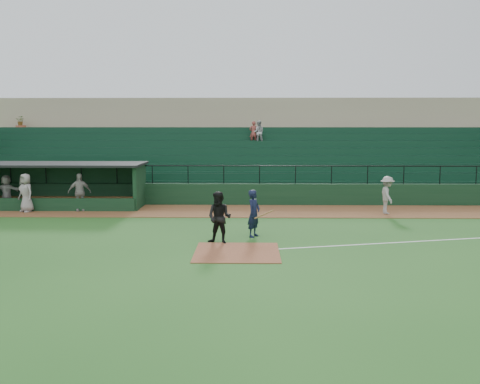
{
  "coord_description": "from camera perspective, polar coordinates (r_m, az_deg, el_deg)",
  "views": [
    {
      "loc": [
        0.44,
        -19.54,
        4.56
      ],
      "look_at": [
        0.0,
        5.0,
        1.4
      ],
      "focal_mm": 40.13,
      "sensor_mm": 36.0,
      "label": 1
    }
  ],
  "objects": [
    {
      "name": "dugout",
      "position": [
        31.0,
        -18.17,
        0.99
      ],
      "size": [
        8.9,
        3.2,
        2.42
      ],
      "color": "black",
      "rests_on": "ground"
    },
    {
      "name": "home_plate_dirt",
      "position": [
        19.1,
        -0.32,
        -6.43
      ],
      "size": [
        3.0,
        3.0,
        0.03
      ],
      "primitive_type": "cube",
      "color": "brown",
      "rests_on": "ground"
    },
    {
      "name": "warning_track",
      "position": [
        27.92,
        0.11,
        -2.03
      ],
      "size": [
        40.0,
        4.0,
        0.03
      ],
      "primitive_type": "cube",
      "color": "brown",
      "rests_on": "ground"
    },
    {
      "name": "runner",
      "position": [
        27.85,
        15.38,
        -0.32
      ],
      "size": [
        0.73,
        1.24,
        1.9
      ],
      "primitive_type": "imported",
      "rotation": [
        0.0,
        0.0,
        1.6
      ],
      "color": "gray",
      "rests_on": "warning_track"
    },
    {
      "name": "foul_line",
      "position": [
        22.54,
        20.67,
        -4.8
      ],
      "size": [
        17.49,
        4.44,
        0.01
      ],
      "primitive_type": "cube",
      "rotation": [
        0.0,
        0.0,
        0.24
      ],
      "color": "white",
      "rests_on": "ground"
    },
    {
      "name": "ground",
      "position": [
        20.07,
        -0.26,
        -5.8
      ],
      "size": [
        90.0,
        90.0,
        0.0
      ],
      "primitive_type": "plane",
      "color": "#20501A",
      "rests_on": "ground"
    },
    {
      "name": "dugout_player_c",
      "position": [
        31.42,
        -23.56,
        0.07
      ],
      "size": [
        1.65,
        0.53,
        1.78
      ],
      "primitive_type": "imported",
      "rotation": [
        0.0,
        0.0,
        3.14
      ],
      "color": "#ABA6A0",
      "rests_on": "warning_track"
    },
    {
      "name": "umpire",
      "position": [
        20.37,
        -2.2,
        -2.75
      ],
      "size": [
        1.16,
        1.02,
        1.99
      ],
      "primitive_type": "imported",
      "rotation": [
        0.0,
        0.0,
        -0.33
      ],
      "color": "black",
      "rests_on": "ground"
    },
    {
      "name": "stadium_structure",
      "position": [
        36.07,
        0.32,
        3.75
      ],
      "size": [
        38.0,
        13.08,
        6.4
      ],
      "color": "black",
      "rests_on": "ground"
    },
    {
      "name": "dugout_player_a",
      "position": [
        28.96,
        -16.71,
        -0.01
      ],
      "size": [
        1.25,
        0.88,
        1.96
      ],
      "primitive_type": "imported",
      "rotation": [
        0.0,
        0.0,
        0.39
      ],
      "color": "#9A9590",
      "rests_on": "warning_track"
    },
    {
      "name": "batter_at_plate",
      "position": [
        21.57,
        1.49,
        -2.29
      ],
      "size": [
        1.16,
        0.83,
        1.91
      ],
      "color": "black",
      "rests_on": "ground"
    },
    {
      "name": "dugout_player_b",
      "position": [
        29.57,
        -21.81,
        -0.08
      ],
      "size": [
        1.15,
        1.04,
        1.97
      ],
      "primitive_type": "imported",
      "rotation": [
        0.0,
        0.0,
        -0.56
      ],
      "color": "gray",
      "rests_on": "warning_track"
    }
  ]
}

